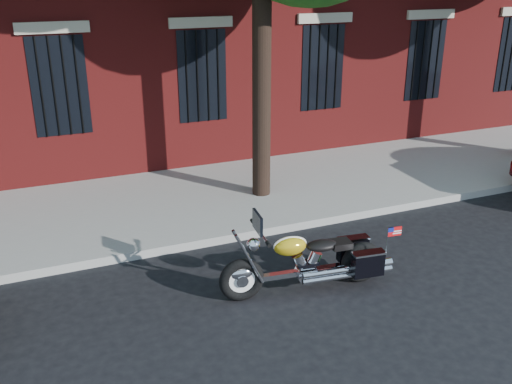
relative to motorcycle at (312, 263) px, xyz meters
name	(u,v)px	position (x,y,z in m)	size (l,w,h in m)	color
ground	(304,269)	(0.19, 0.60, -0.45)	(120.00, 120.00, 0.00)	black
curb	(269,230)	(0.19, 1.98, -0.37)	(40.00, 0.16, 0.15)	gray
sidewalk	(232,194)	(0.19, 3.86, -0.37)	(40.00, 3.60, 0.15)	gray
motorcycle	(312,263)	(0.00, 0.00, 0.00)	(2.58, 0.90, 1.32)	black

